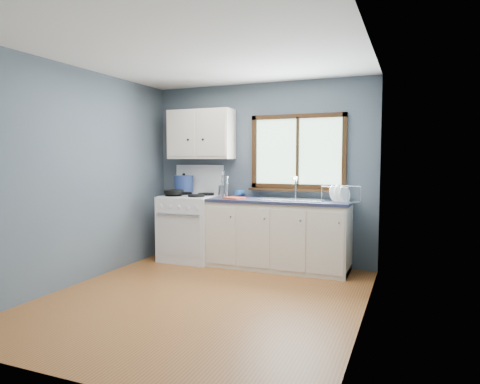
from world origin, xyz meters
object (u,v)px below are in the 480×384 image
at_px(gas_range, 191,226).
at_px(thermos, 226,186).
at_px(skillet, 174,192).
at_px(dish_rack, 340,197).
at_px(utensil_crock, 223,191).
at_px(stockpot, 184,184).
at_px(sink, 292,204).
at_px(base_cabinets, 278,238).

relative_size(gas_range, thermos, 4.64).
bearing_deg(skillet, dish_rack, 2.68).
distance_m(utensil_crock, thermos, 0.14).
bearing_deg(dish_rack, utensil_crock, -161.46).
bearing_deg(stockpot, skillet, -86.83).
relative_size(sink, stockpot, 2.36).
height_order(skillet, dish_rack, dish_rack).
height_order(skillet, stockpot, stockpot).
bearing_deg(stockpot, thermos, -3.70).
bearing_deg(thermos, gas_range, -170.12).
xyz_separation_m(base_cabinets, stockpot, (-1.48, 0.12, 0.68)).
bearing_deg(thermos, skillet, -158.85).
bearing_deg(skillet, utensil_crock, 28.22).
xyz_separation_m(skillet, utensil_crock, (0.59, 0.34, 0.01)).
bearing_deg(skillet, thermos, 19.26).
height_order(base_cabinets, skillet, skillet).
xyz_separation_m(base_cabinets, dish_rack, (0.80, -0.01, 0.56)).
distance_m(sink, stockpot, 1.68).
xyz_separation_m(gas_range, dish_rack, (2.11, 0.01, 0.48)).
xyz_separation_m(gas_range, base_cabinets, (1.31, 0.02, -0.08)).
distance_m(sink, skillet, 1.66).
bearing_deg(sink, base_cabinets, 179.87).
bearing_deg(base_cabinets, utensil_crock, 170.20).
bearing_deg(sink, dish_rack, -0.91).
distance_m(sink, dish_rack, 0.64).
relative_size(gas_range, skillet, 3.24).
distance_m(base_cabinets, stockpot, 1.64).
height_order(sink, dish_rack, sink).
relative_size(base_cabinets, skillet, 4.41).
height_order(base_cabinets, dish_rack, dish_rack).
relative_size(skillet, stockpot, 1.18).
bearing_deg(skillet, base_cabinets, 5.57).
height_order(sink, utensil_crock, utensil_crock).
height_order(stockpot, dish_rack, stockpot).
xyz_separation_m(sink, stockpot, (-1.66, 0.12, 0.23)).
xyz_separation_m(sink, utensil_crock, (-1.06, 0.15, 0.14)).
distance_m(skillet, dish_rack, 2.28).
xyz_separation_m(base_cabinets, thermos, (-0.78, 0.07, 0.66)).
bearing_deg(stockpot, dish_rack, -3.19).
bearing_deg(gas_range, dish_rack, 0.23).
distance_m(gas_range, sink, 1.53).
xyz_separation_m(gas_range, stockpot, (-0.18, 0.14, 0.59)).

